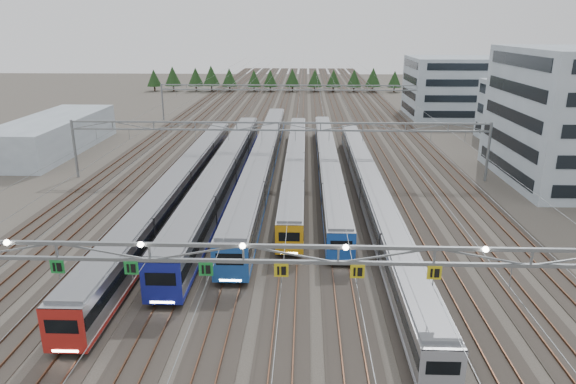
{
  "coord_description": "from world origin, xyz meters",
  "views": [
    {
      "loc": [
        3.6,
        -27.54,
        20.12
      ],
      "look_at": [
        1.83,
        23.48,
        3.5
      ],
      "focal_mm": 32.0,
      "sensor_mm": 36.0,
      "label": 1
    }
  ],
  "objects_px": {
    "train_b": "(224,172)",
    "train_e": "(328,163)",
    "gantry_mid": "(279,133)",
    "train_c": "(264,159)",
    "depot_bldg_north": "(458,87)",
    "train_d": "(295,163)",
    "gantry_far": "(289,92)",
    "depot_bldg_mid": "(531,114)",
    "train_a": "(180,185)",
    "train_f": "(371,191)",
    "gantry_near": "(242,258)",
    "west_shed": "(53,135)"
  },
  "relations": [
    {
      "from": "gantry_near",
      "to": "gantry_far",
      "type": "height_order",
      "value": "gantry_near"
    },
    {
      "from": "gantry_near",
      "to": "depot_bldg_north",
      "type": "bearing_deg",
      "value": 67.58
    },
    {
      "from": "train_b",
      "to": "gantry_mid",
      "type": "distance_m",
      "value": 9.26
    },
    {
      "from": "train_e",
      "to": "gantry_near",
      "type": "relative_size",
      "value": 1.03
    },
    {
      "from": "train_d",
      "to": "depot_bldg_mid",
      "type": "bearing_deg",
      "value": 28.1
    },
    {
      "from": "train_f",
      "to": "gantry_far",
      "type": "distance_m",
      "value": 57.37
    },
    {
      "from": "train_d",
      "to": "train_f",
      "type": "bearing_deg",
      "value": -54.44
    },
    {
      "from": "train_d",
      "to": "train_c",
      "type": "bearing_deg",
      "value": 166.48
    },
    {
      "from": "train_f",
      "to": "gantry_mid",
      "type": "xyz_separation_m",
      "value": [
        -11.25,
        11.08,
        4.46
      ]
    },
    {
      "from": "west_shed",
      "to": "gantry_near",
      "type": "bearing_deg",
      "value": -55.26
    },
    {
      "from": "train_a",
      "to": "train_c",
      "type": "distance_m",
      "value": 15.48
    },
    {
      "from": "train_f",
      "to": "gantry_near",
      "type": "distance_m",
      "value": 31.58
    },
    {
      "from": "train_e",
      "to": "gantry_mid",
      "type": "distance_m",
      "value": 8.25
    },
    {
      "from": "train_a",
      "to": "train_f",
      "type": "height_order",
      "value": "train_a"
    },
    {
      "from": "train_a",
      "to": "train_d",
      "type": "bearing_deg",
      "value": 40.46
    },
    {
      "from": "train_a",
      "to": "depot_bldg_mid",
      "type": "xyz_separation_m",
      "value": [
        54.19,
        33.24,
        3.3
      ]
    },
    {
      "from": "train_f",
      "to": "train_c",
      "type": "bearing_deg",
      "value": 134.64
    },
    {
      "from": "train_c",
      "to": "depot_bldg_north",
      "type": "xyz_separation_m",
      "value": [
        40.66,
        50.48,
        4.46
      ]
    },
    {
      "from": "train_b",
      "to": "train_c",
      "type": "height_order",
      "value": "train_b"
    },
    {
      "from": "train_a",
      "to": "gantry_far",
      "type": "bearing_deg",
      "value": 78.44
    },
    {
      "from": "train_f",
      "to": "gantry_far",
      "type": "xyz_separation_m",
      "value": [
        -11.25,
        56.08,
        4.46
      ]
    },
    {
      "from": "train_c",
      "to": "gantry_near",
      "type": "height_order",
      "value": "gantry_near"
    },
    {
      "from": "depot_bldg_north",
      "to": "gantry_far",
      "type": "bearing_deg",
      "value": -168.14
    },
    {
      "from": "gantry_mid",
      "to": "gantry_far",
      "type": "bearing_deg",
      "value": 90.0
    },
    {
      "from": "train_f",
      "to": "train_b",
      "type": "bearing_deg",
      "value": 160.73
    },
    {
      "from": "train_a",
      "to": "gantry_mid",
      "type": "bearing_deg",
      "value": 41.65
    },
    {
      "from": "train_f",
      "to": "west_shed",
      "type": "xyz_separation_m",
      "value": [
        -49.71,
        26.36,
        0.86
      ]
    },
    {
      "from": "train_b",
      "to": "depot_bldg_north",
      "type": "distance_m",
      "value": 73.53
    },
    {
      "from": "train_f",
      "to": "depot_bldg_mid",
      "type": "distance_m",
      "value": 46.84
    },
    {
      "from": "gantry_near",
      "to": "depot_bldg_north",
      "type": "height_order",
      "value": "depot_bldg_north"
    },
    {
      "from": "train_d",
      "to": "gantry_far",
      "type": "bearing_deg",
      "value": 92.96
    },
    {
      "from": "train_a",
      "to": "train_b",
      "type": "xyz_separation_m",
      "value": [
        4.5,
        5.22,
        0.14
      ]
    },
    {
      "from": "train_a",
      "to": "gantry_near",
      "type": "relative_size",
      "value": 1.09
    },
    {
      "from": "train_c",
      "to": "train_b",
      "type": "bearing_deg",
      "value": -121.37
    },
    {
      "from": "train_e",
      "to": "train_f",
      "type": "distance_m",
      "value": 13.43
    },
    {
      "from": "train_c",
      "to": "west_shed",
      "type": "bearing_deg",
      "value": 160.7
    },
    {
      "from": "depot_bldg_north",
      "to": "train_e",
      "type": "bearing_deg",
      "value": -121.58
    },
    {
      "from": "train_d",
      "to": "gantry_far",
      "type": "distance_m",
      "value": 43.78
    },
    {
      "from": "train_b",
      "to": "depot_bldg_mid",
      "type": "xyz_separation_m",
      "value": [
        49.69,
        28.02,
        3.16
      ]
    },
    {
      "from": "train_c",
      "to": "train_e",
      "type": "bearing_deg",
      "value": -6.45
    },
    {
      "from": "train_c",
      "to": "train_d",
      "type": "distance_m",
      "value": 4.64
    },
    {
      "from": "train_c",
      "to": "depot_bldg_mid",
      "type": "relative_size",
      "value": 4.22
    },
    {
      "from": "train_c",
      "to": "depot_bldg_north",
      "type": "relative_size",
      "value": 3.07
    },
    {
      "from": "gantry_mid",
      "to": "gantry_far",
      "type": "distance_m",
      "value": 45.0
    },
    {
      "from": "train_c",
      "to": "west_shed",
      "type": "height_order",
      "value": "west_shed"
    },
    {
      "from": "train_a",
      "to": "gantry_near",
      "type": "height_order",
      "value": "gantry_near"
    },
    {
      "from": "depot_bldg_north",
      "to": "west_shed",
      "type": "relative_size",
      "value": 0.73
    },
    {
      "from": "train_b",
      "to": "train_e",
      "type": "xyz_separation_m",
      "value": [
        13.5,
        6.36,
        -0.33
      ]
    },
    {
      "from": "train_e",
      "to": "depot_bldg_mid",
      "type": "bearing_deg",
      "value": 30.9
    },
    {
      "from": "train_d",
      "to": "depot_bldg_north",
      "type": "relative_size",
      "value": 2.47
    }
  ]
}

